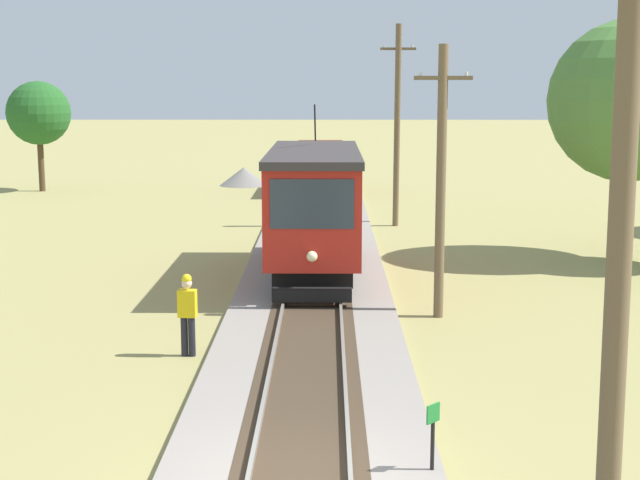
# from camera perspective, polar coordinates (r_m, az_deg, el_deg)

# --- Properties ---
(sleeper_bed) EXTENTS (2.04, 120.00, 0.01)m
(sleeper_bed) POSITION_cam_1_polar(r_m,az_deg,el_deg) (13.44, -1.27, -14.66)
(sleeper_bed) COLOR #423323
(sleeper_bed) RESTS_ON track_ballast
(rail_left) EXTENTS (0.07, 120.00, 0.14)m
(rail_left) POSITION_cam_1_polar(r_m,az_deg,el_deg) (13.46, -4.44, -14.35)
(rail_left) COLOR gray
(rail_left) RESTS_ON track_ballast
(rail_right) EXTENTS (0.07, 120.00, 0.14)m
(rail_right) POSITION_cam_1_polar(r_m,az_deg,el_deg) (13.42, 1.90, -14.41)
(rail_right) COLOR gray
(rail_right) RESTS_ON track_ballast
(red_tram) EXTENTS (2.60, 8.54, 4.79)m
(red_tram) POSITION_cam_1_polar(r_m,az_deg,el_deg) (26.70, -0.35, 2.17)
(red_tram) COLOR red
(red_tram) RESTS_ON rail_right
(freight_car) EXTENTS (2.40, 5.20, 2.31)m
(freight_car) POSITION_cam_1_polar(r_m,az_deg,el_deg) (47.76, 0.02, 4.80)
(freight_car) COLOR maroon
(freight_car) RESTS_ON rail_right
(utility_pole_foreground) EXTENTS (1.40, 0.42, 7.71)m
(utility_pole_foreground) POSITION_cam_1_polar(r_m,az_deg,el_deg) (9.08, 18.14, -2.15)
(utility_pole_foreground) COLOR brown
(utility_pole_foreground) RESTS_ON ground
(utility_pole_near_tram) EXTENTS (1.40, 0.34, 6.66)m
(utility_pole_near_tram) POSITION_cam_1_polar(r_m,az_deg,el_deg) (22.39, 7.57, 3.77)
(utility_pole_near_tram) COLOR brown
(utility_pole_near_tram) RESTS_ON ground
(utility_pole_mid) EXTENTS (1.40, 0.58, 8.01)m
(utility_pole_mid) POSITION_cam_1_polar(r_m,az_deg,el_deg) (36.61, 4.84, 7.21)
(utility_pole_mid) COLOR brown
(utility_pole_mid) RESTS_ON ground
(trackside_signal_marker) EXTENTS (0.21, 0.21, 1.18)m
(trackside_signal_marker) POSITION_cam_1_polar(r_m,az_deg,el_deg) (13.64, 7.05, -12.17)
(trackside_signal_marker) COLOR black
(trackside_signal_marker) RESTS_ON ground
(gravel_pile) EXTENTS (2.73, 2.73, 1.02)m
(gravel_pile) POSITION_cam_1_polar(r_m,az_deg,el_deg) (51.69, -4.80, 3.98)
(gravel_pile) COLOR gray
(gravel_pile) RESTS_ON ground
(track_worker) EXTENTS (0.40, 0.27, 1.78)m
(track_worker) POSITION_cam_1_polar(r_m,az_deg,el_deg) (19.54, -8.28, -4.41)
(track_worker) COLOR black
(track_worker) RESTS_ON ground
(tree_right_far) EXTENTS (5.19, 5.19, 7.77)m
(tree_right_far) POSITION_cam_1_polar(r_m,az_deg,el_deg) (31.09, 18.79, 8.24)
(tree_right_far) COLOR #4C3823
(tree_right_far) RESTS_ON ground
(tree_horizon) EXTENTS (3.35, 3.35, 5.82)m
(tree_horizon) POSITION_cam_1_polar(r_m,az_deg,el_deg) (50.81, -17.18, 7.57)
(tree_horizon) COLOR #4C3823
(tree_horizon) RESTS_ON ground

